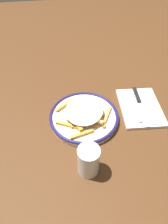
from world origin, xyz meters
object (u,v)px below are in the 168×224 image
(plate, at_px, (84,117))
(water_glass, at_px, (89,161))
(spoon, at_px, (136,113))
(fork, at_px, (148,107))
(fries_heap, at_px, (84,113))
(knife, at_px, (139,102))
(napkin, at_px, (140,107))

(plate, bearing_deg, water_glass, 84.93)
(spoon, bearing_deg, fork, -157.88)
(fries_heap, height_order, fork, fries_heap)
(plate, xyz_separation_m, knife, (-0.23, -0.04, 0.00))
(fries_heap, distance_m, spoon, 0.20)
(napkin, height_order, water_glass, water_glass)
(spoon, bearing_deg, water_glass, 41.54)
(fries_heap, xyz_separation_m, knife, (-0.23, -0.04, -0.02))
(knife, bearing_deg, spoon, 60.74)
(fries_heap, xyz_separation_m, water_glass, (0.02, 0.20, 0.02))
(plate, xyz_separation_m, fries_heap, (0.00, 0.01, 0.03))
(plate, bearing_deg, fries_heap, 71.94)
(fork, xyz_separation_m, spoon, (0.06, 0.02, 0.00))
(fries_heap, distance_m, knife, 0.23)
(fork, bearing_deg, napkin, -24.06)
(fries_heap, distance_m, water_glass, 0.20)
(napkin, distance_m, knife, 0.02)
(napkin, bearing_deg, fork, 155.94)
(knife, bearing_deg, fries_heap, 11.08)
(spoon, relative_size, water_glass, 1.44)
(knife, bearing_deg, water_glass, 44.89)
(napkin, distance_m, water_glass, 0.34)
(plate, relative_size, fork, 1.45)
(fork, relative_size, water_glass, 1.67)
(fork, bearing_deg, knife, -50.30)
(fries_heap, bearing_deg, spoon, 177.43)
(napkin, bearing_deg, water_glass, 42.78)
(spoon, bearing_deg, knife, -119.26)
(spoon, bearing_deg, fries_heap, -2.57)
(water_glass, bearing_deg, fries_heap, -94.71)
(napkin, relative_size, spoon, 1.37)
(water_glass, bearing_deg, knife, -135.11)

